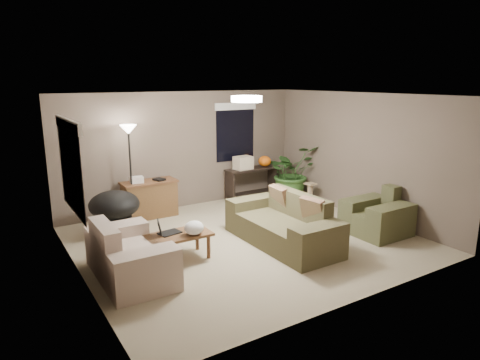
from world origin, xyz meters
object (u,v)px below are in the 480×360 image
loveseat (128,258)px  floor_lamp (129,141)px  armchair (377,217)px  coffee_table (178,238)px  desk (150,199)px  main_sofa (284,227)px  cat_scratching_post (310,196)px  papasan_chair (115,209)px  houseplant (291,178)px  console_table (252,181)px

loveseat → floor_lamp: (0.86, 2.39, 1.30)m
armchair → coffee_table: (-3.55, 0.84, 0.06)m
desk → loveseat: bearing=-116.7°
armchair → desk: size_ratio=0.91×
armchair → floor_lamp: 4.84m
main_sofa → cat_scratching_post: main_sofa is taller
armchair → loveseat: bearing=171.7°
loveseat → papasan_chair: (0.35, 1.85, 0.17)m
desk → houseplant: size_ratio=0.86×
coffee_table → console_table: bearing=38.1°
papasan_chair → cat_scratching_post: 4.25m
floor_lamp → houseplant: (3.67, -0.40, -1.10)m
floor_lamp → houseplant: 3.85m
armchair → desk: armchair is taller
desk → cat_scratching_post: desk is taller
loveseat → coffee_table: bearing=12.5°
coffee_table → console_table: console_table is taller
coffee_table → console_table: 3.65m
papasan_chair → floor_lamp: floor_lamp is taller
armchair → console_table: armchair is taller
desk → houseplant: houseplant is taller
main_sofa → papasan_chair: (-2.31, 1.99, 0.17)m
main_sofa → houseplant: 2.83m
main_sofa → houseplant: houseplant is taller
main_sofa → console_table: (1.06, 2.57, 0.14)m
desk → console_table: bearing=-0.5°
papasan_chair → houseplant: (4.17, 0.14, 0.03)m
loveseat → coffee_table: 0.88m
loveseat → houseplant: bearing=23.7°
armchair → floor_lamp: size_ratio=0.52×
loveseat → coffee_table: size_ratio=1.60×
armchair → papasan_chair: size_ratio=0.88×
desk → floor_lamp: floor_lamp is taller
main_sofa → papasan_chair: size_ratio=1.94×
main_sofa → floor_lamp: (-1.81, 2.52, 1.30)m
main_sofa → armchair: (1.74, -0.51, 0.00)m
armchair → papasan_chair: armchair is taller
desk → cat_scratching_post: 3.50m
console_table → houseplant: (0.80, -0.45, 0.06)m
desk → papasan_chair: (-0.89, -0.61, 0.09)m
loveseat → houseplant: houseplant is taller
houseplant → main_sofa: bearing=-131.3°
papasan_chair → floor_lamp: (0.51, 0.54, 1.13)m
papasan_chair → loveseat: bearing=-100.7°
main_sofa → floor_lamp: floor_lamp is taller
floor_lamp → cat_scratching_post: (3.71, -1.02, -1.38)m
main_sofa → desk: bearing=118.8°
coffee_table → armchair: bearing=-13.3°
houseplant → cat_scratching_post: bearing=-86.5°
armchair → console_table: 3.16m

